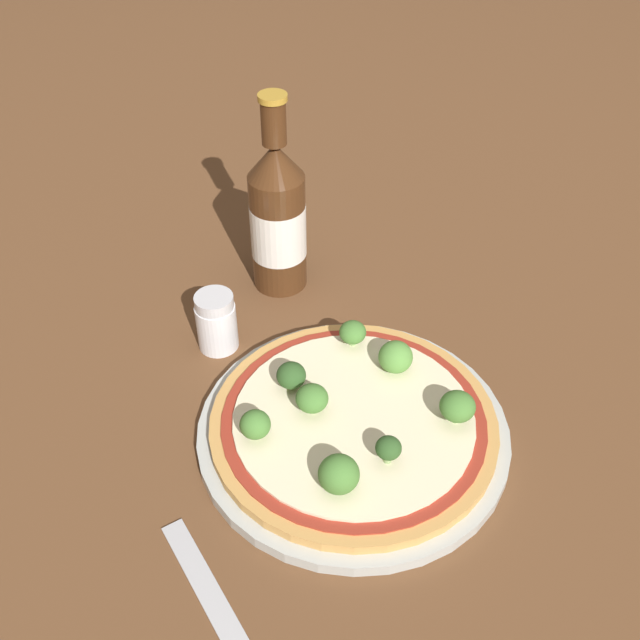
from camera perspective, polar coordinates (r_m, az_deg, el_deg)
name	(u,v)px	position (r m, az deg, el deg)	size (l,w,h in m)	color
ground_plane	(372,429)	(0.70, 4.01, -8.32)	(3.00, 3.00, 0.00)	brown
plate	(353,432)	(0.69, 2.52, -8.49)	(0.28, 0.28, 0.01)	#B2B7B2
pizza	(353,422)	(0.68, 2.57, -7.77)	(0.26, 0.26, 0.01)	tan
broccoli_floret_0	(291,376)	(0.69, -2.21, -4.25)	(0.03, 0.03, 0.03)	#89A866
broccoli_floret_1	(353,332)	(0.73, 2.51, -0.95)	(0.03, 0.03, 0.03)	#89A866
broccoli_floret_2	(388,448)	(0.63, 5.24, -9.72)	(0.02, 0.02, 0.03)	#89A866
broccoli_floret_3	(255,425)	(0.65, -4.96, -7.95)	(0.03, 0.03, 0.03)	#89A866
broccoli_floret_4	(339,474)	(0.61, 1.44, -11.67)	(0.03, 0.03, 0.03)	#89A866
broccoli_floret_5	(312,399)	(0.67, -0.61, -6.01)	(0.03, 0.03, 0.03)	#89A866
broccoli_floret_6	(457,407)	(0.67, 10.43, -6.51)	(0.03, 0.03, 0.03)	#89A866
broccoli_floret_7	(396,357)	(0.71, 5.78, -2.82)	(0.03, 0.03, 0.03)	#89A866
beer_bottle	(278,217)	(0.81, -3.24, 7.83)	(0.06, 0.06, 0.23)	#472814
pepper_shaker	(216,322)	(0.76, -7.90, -0.14)	(0.04, 0.04, 0.06)	silver
fork	(221,615)	(0.60, -7.52, -21.42)	(0.05, 0.19, 0.00)	#B2B2B7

